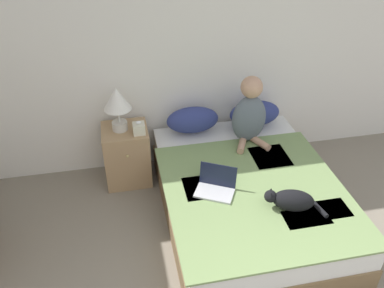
{
  "coord_description": "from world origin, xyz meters",
  "views": [
    {
      "loc": [
        -0.98,
        -0.85,
        2.84
      ],
      "look_at": [
        -0.38,
        2.06,
        0.84
      ],
      "focal_mm": 38.0,
      "sensor_mm": 36.0,
      "label": 1
    }
  ],
  "objects_px": {
    "bed": "(247,197)",
    "pillow_far": "(255,113)",
    "person_sitting": "(250,114)",
    "laptop_open": "(216,187)",
    "table_lamp": "(117,102)",
    "cat_tabby": "(291,200)",
    "tissue_box": "(139,128)",
    "pillow_near": "(193,120)",
    "nightstand": "(127,155)"
  },
  "relations": [
    {
      "from": "tissue_box",
      "to": "pillow_far",
      "type": "bearing_deg",
      "value": 7.19
    },
    {
      "from": "bed",
      "to": "table_lamp",
      "type": "bearing_deg",
      "value": 143.13
    },
    {
      "from": "person_sitting",
      "to": "cat_tabby",
      "type": "bearing_deg",
      "value": -88.4
    },
    {
      "from": "table_lamp",
      "to": "tissue_box",
      "type": "relative_size",
      "value": 3.36
    },
    {
      "from": "pillow_near",
      "to": "nightstand",
      "type": "relative_size",
      "value": 0.88
    },
    {
      "from": "tissue_box",
      "to": "pillow_near",
      "type": "bearing_deg",
      "value": 15.44
    },
    {
      "from": "pillow_near",
      "to": "tissue_box",
      "type": "xyz_separation_m",
      "value": [
        -0.58,
        -0.16,
        0.07
      ]
    },
    {
      "from": "person_sitting",
      "to": "laptop_open",
      "type": "height_order",
      "value": "person_sitting"
    },
    {
      "from": "tissue_box",
      "to": "bed",
      "type": "bearing_deg",
      "value": -38.0
    },
    {
      "from": "bed",
      "to": "tissue_box",
      "type": "height_order",
      "value": "tissue_box"
    },
    {
      "from": "pillow_far",
      "to": "tissue_box",
      "type": "xyz_separation_m",
      "value": [
        -1.28,
        -0.16,
        0.07
      ]
    },
    {
      "from": "pillow_far",
      "to": "person_sitting",
      "type": "xyz_separation_m",
      "value": [
        -0.17,
        -0.29,
        0.18
      ]
    },
    {
      "from": "cat_tabby",
      "to": "laptop_open",
      "type": "height_order",
      "value": "laptop_open"
    },
    {
      "from": "nightstand",
      "to": "pillow_far",
      "type": "bearing_deg",
      "value": 2.31
    },
    {
      "from": "pillow_far",
      "to": "person_sitting",
      "type": "height_order",
      "value": "person_sitting"
    },
    {
      "from": "pillow_far",
      "to": "cat_tabby",
      "type": "distance_m",
      "value": 1.36
    },
    {
      "from": "pillow_far",
      "to": "tissue_box",
      "type": "bearing_deg",
      "value": -172.81
    },
    {
      "from": "bed",
      "to": "pillow_far",
      "type": "distance_m",
      "value": 1.03
    },
    {
      "from": "bed",
      "to": "laptop_open",
      "type": "height_order",
      "value": "laptop_open"
    },
    {
      "from": "cat_tabby",
      "to": "bed",
      "type": "bearing_deg",
      "value": -47.15
    },
    {
      "from": "pillow_near",
      "to": "table_lamp",
      "type": "relative_size",
      "value": 1.19
    },
    {
      "from": "laptop_open",
      "to": "table_lamp",
      "type": "bearing_deg",
      "value": 157.11
    },
    {
      "from": "table_lamp",
      "to": "bed",
      "type": "bearing_deg",
      "value": -36.87
    },
    {
      "from": "bed",
      "to": "pillow_far",
      "type": "height_order",
      "value": "pillow_far"
    },
    {
      "from": "laptop_open",
      "to": "tissue_box",
      "type": "bearing_deg",
      "value": 152.89
    },
    {
      "from": "pillow_near",
      "to": "laptop_open",
      "type": "height_order",
      "value": "pillow_near"
    },
    {
      "from": "pillow_near",
      "to": "cat_tabby",
      "type": "distance_m",
      "value": 1.47
    },
    {
      "from": "pillow_near",
      "to": "pillow_far",
      "type": "xyz_separation_m",
      "value": [
        0.69,
        0.0,
        0.0
      ]
    },
    {
      "from": "pillow_near",
      "to": "table_lamp",
      "type": "bearing_deg",
      "value": -176.15
    },
    {
      "from": "bed",
      "to": "pillow_far",
      "type": "xyz_separation_m",
      "value": [
        0.35,
        0.89,
        0.39
      ]
    },
    {
      "from": "nightstand",
      "to": "tissue_box",
      "type": "xyz_separation_m",
      "value": [
        0.15,
        -0.1,
        0.38
      ]
    },
    {
      "from": "bed",
      "to": "person_sitting",
      "type": "bearing_deg",
      "value": 73.44
    },
    {
      "from": "bed",
      "to": "pillow_far",
      "type": "relative_size",
      "value": 3.76
    },
    {
      "from": "cat_tabby",
      "to": "laptop_open",
      "type": "xyz_separation_m",
      "value": [
        -0.56,
        0.35,
        -0.04
      ]
    },
    {
      "from": "bed",
      "to": "person_sitting",
      "type": "distance_m",
      "value": 0.84
    },
    {
      "from": "cat_tabby",
      "to": "person_sitting",
      "type": "bearing_deg",
      "value": -69.35
    },
    {
      "from": "person_sitting",
      "to": "nightstand",
      "type": "bearing_deg",
      "value": 169.31
    },
    {
      "from": "pillow_far",
      "to": "laptop_open",
      "type": "relative_size",
      "value": 1.37
    },
    {
      "from": "bed",
      "to": "nightstand",
      "type": "xyz_separation_m",
      "value": [
        -1.08,
        0.83,
        0.08
      ]
    },
    {
      "from": "table_lamp",
      "to": "pillow_far",
      "type": "bearing_deg",
      "value": 2.02
    },
    {
      "from": "cat_tabby",
      "to": "laptop_open",
      "type": "bearing_deg",
      "value": -12.83
    },
    {
      "from": "laptop_open",
      "to": "pillow_near",
      "type": "bearing_deg",
      "value": 118.41
    },
    {
      "from": "pillow_near",
      "to": "person_sitting",
      "type": "distance_m",
      "value": 0.63
    },
    {
      "from": "bed",
      "to": "table_lamp",
      "type": "relative_size",
      "value": 4.48
    },
    {
      "from": "pillow_near",
      "to": "person_sitting",
      "type": "height_order",
      "value": "person_sitting"
    },
    {
      "from": "pillow_far",
      "to": "table_lamp",
      "type": "distance_m",
      "value": 1.5
    },
    {
      "from": "laptop_open",
      "to": "table_lamp",
      "type": "relative_size",
      "value": 0.87
    },
    {
      "from": "person_sitting",
      "to": "tissue_box",
      "type": "relative_size",
      "value": 5.16
    },
    {
      "from": "nightstand",
      "to": "cat_tabby",
      "type": "bearing_deg",
      "value": -45.36
    },
    {
      "from": "pillow_near",
      "to": "nightstand",
      "type": "bearing_deg",
      "value": -175.49
    }
  ]
}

